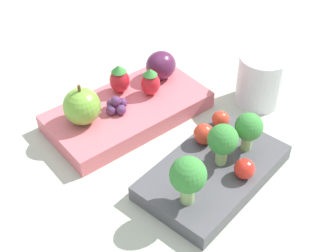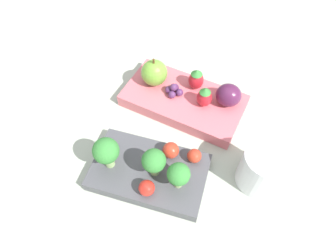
{
  "view_description": "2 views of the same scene",
  "coord_description": "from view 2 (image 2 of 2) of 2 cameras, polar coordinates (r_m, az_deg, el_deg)",
  "views": [
    {
      "loc": [
        0.33,
        0.31,
        0.44
      ],
      "look_at": [
        -0.01,
        -0.0,
        0.04
      ],
      "focal_mm": 50.0,
      "sensor_mm": 36.0,
      "label": 1
    },
    {
      "loc": [
        -0.1,
        0.28,
        0.46
      ],
      "look_at": [
        -0.01,
        -0.0,
        0.04
      ],
      "focal_mm": 32.0,
      "sensor_mm": 36.0,
      "label": 2
    }
  ],
  "objects": [
    {
      "name": "ground_plane",
      "position": [
        0.55,
        -0.55,
        -2.1
      ],
      "size": [
        4.0,
        4.0,
        0.0
      ],
      "primitive_type": "plane",
      "color": "#ADB7A3"
    },
    {
      "name": "bento_box_savoury",
      "position": [
        0.5,
        -3.49,
        -8.78
      ],
      "size": [
        0.19,
        0.12,
        0.02
      ],
      "color": "#4C4C51",
      "rests_on": "ground_plane"
    },
    {
      "name": "bento_box_fruit",
      "position": [
        0.58,
        2.98,
        4.87
      ],
      "size": [
        0.24,
        0.15,
        0.03
      ],
      "color": "#DB6670",
      "rests_on": "ground_plane"
    },
    {
      "name": "broccoli_floret_0",
      "position": [
        0.46,
        -2.7,
        -6.75
      ],
      "size": [
        0.04,
        0.04,
        0.06
      ],
      "color": "#93B770",
      "rests_on": "bento_box_savoury"
    },
    {
      "name": "broccoli_floret_1",
      "position": [
        0.45,
        2.03,
        -9.26
      ],
      "size": [
        0.04,
        0.04,
        0.05
      ],
      "color": "#93B770",
      "rests_on": "bento_box_savoury"
    },
    {
      "name": "broccoli_floret_2",
      "position": [
        0.47,
        -11.7,
        -4.78
      ],
      "size": [
        0.04,
        0.04,
        0.06
      ],
      "color": "#93B770",
      "rests_on": "bento_box_savoury"
    },
    {
      "name": "cherry_tomato_0",
      "position": [
        0.49,
        5.03,
        -5.69
      ],
      "size": [
        0.02,
        0.02,
        0.02
      ],
      "color": "red",
      "rests_on": "bento_box_savoury"
    },
    {
      "name": "cherry_tomato_1",
      "position": [
        0.49,
        0.54,
        -4.65
      ],
      "size": [
        0.03,
        0.03,
        0.03
      ],
      "color": "red",
      "rests_on": "bento_box_savoury"
    },
    {
      "name": "cherry_tomato_2",
      "position": [
        0.46,
        -4.08,
        -11.69
      ],
      "size": [
        0.03,
        0.03,
        0.03
      ],
      "color": "red",
      "rests_on": "bento_box_savoury"
    },
    {
      "name": "apple",
      "position": [
        0.58,
        -2.63,
        10.1
      ],
      "size": [
        0.05,
        0.05,
        0.06
      ],
      "color": "#70A838",
      "rests_on": "bento_box_fruit"
    },
    {
      "name": "strawberry_0",
      "position": [
        0.55,
        6.95,
        5.53
      ],
      "size": [
        0.03,
        0.03,
        0.04
      ],
      "color": "red",
      "rests_on": "bento_box_fruit"
    },
    {
      "name": "strawberry_1",
      "position": [
        0.57,
        5.38,
        8.88
      ],
      "size": [
        0.03,
        0.03,
        0.04
      ],
      "color": "red",
      "rests_on": "bento_box_fruit"
    },
    {
      "name": "plum",
      "position": [
        0.56,
        11.45,
        5.78
      ],
      "size": [
        0.05,
        0.04,
        0.04
      ],
      "color": "#511E42",
      "rests_on": "bento_box_fruit"
    },
    {
      "name": "grape_cluster",
      "position": [
        0.57,
        1.08,
        6.83
      ],
      "size": [
        0.03,
        0.03,
        0.02
      ],
      "color": "#562D5B",
      "rests_on": "bento_box_fruit"
    },
    {
      "name": "drinking_cup",
      "position": [
        0.49,
        17.42,
        -7.76
      ],
      "size": [
        0.07,
        0.07,
        0.08
      ],
      "color": "white",
      "rests_on": "ground_plane"
    }
  ]
}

